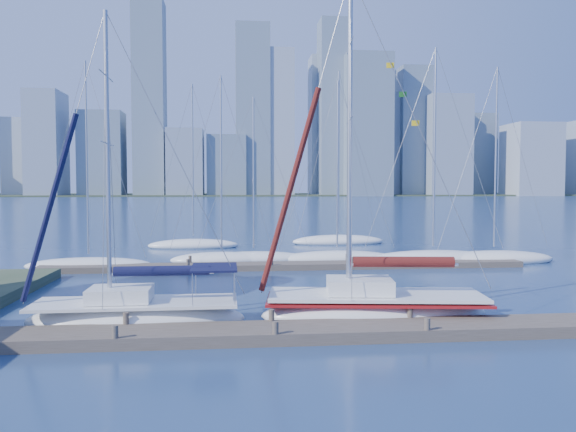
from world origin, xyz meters
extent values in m
plane|color=navy|center=(0.00, 0.00, 0.00)|extent=(700.00, 700.00, 0.00)
cube|color=#483F35|center=(0.00, 0.00, 0.20)|extent=(26.00, 2.00, 0.40)
cube|color=#483F35|center=(2.00, 16.00, 0.18)|extent=(30.00, 1.80, 0.36)
cube|color=#38472D|center=(0.00, 320.00, 0.00)|extent=(800.00, 100.00, 1.50)
ellipsoid|color=white|center=(-4.87, 2.16, 0.23)|extent=(7.92, 2.66, 1.39)
cube|color=white|center=(-4.87, 2.16, 0.88)|extent=(7.34, 2.44, 0.11)
cube|color=white|center=(-5.42, 2.16, 1.20)|extent=(2.23, 1.70, 0.51)
cylinder|color=silver|center=(-5.79, 2.15, 6.13)|extent=(0.17, 0.17, 10.42)
cylinder|color=silver|center=(-3.92, 2.17, 1.94)|extent=(3.74, 0.12, 0.09)
cylinder|color=black|center=(-3.92, 2.17, 2.03)|extent=(3.45, 0.40, 0.37)
cube|color=black|center=(-2.03, 2.19, 2.13)|extent=(1.68, 2.21, 0.07)
ellipsoid|color=white|center=(4.08, 2.24, 0.26)|extent=(9.03, 3.94, 1.53)
cube|color=white|center=(4.08, 2.24, 0.97)|extent=(8.36, 3.63, 0.12)
cube|color=white|center=(3.47, 2.32, 1.33)|extent=(2.67, 2.15, 0.56)
cylinder|color=silver|center=(3.07, 2.37, 7.02)|extent=(0.18, 0.18, 11.99)
cylinder|color=silver|center=(5.12, 2.11, 2.15)|extent=(4.12, 0.62, 0.10)
cylinder|color=#511111|center=(5.12, 2.11, 2.25)|extent=(3.83, 0.88, 0.41)
cube|color=maroon|center=(4.08, 2.24, 0.80)|extent=(8.56, 3.76, 0.10)
ellipsoid|color=white|center=(-10.27, 17.24, 0.19)|extent=(8.06, 4.58, 1.03)
cylinder|color=silver|center=(-10.27, 17.24, 6.88)|extent=(0.11, 0.11, 11.88)
ellipsoid|color=white|center=(-2.07, 19.14, 0.20)|extent=(7.02, 2.77, 1.07)
cylinder|color=silver|center=(-2.07, 19.14, 6.72)|extent=(0.12, 0.12, 11.48)
ellipsoid|color=white|center=(0.09, 19.32, 0.19)|extent=(7.92, 3.10, 1.06)
cylinder|color=silver|center=(0.09, 19.32, 6.04)|extent=(0.12, 0.12, 10.15)
ellipsoid|color=white|center=(5.78, 19.04, 0.20)|extent=(8.20, 2.58, 1.08)
cylinder|color=silver|center=(5.78, 19.04, 6.62)|extent=(0.12, 0.12, 11.26)
ellipsoid|color=white|center=(12.03, 17.66, 0.23)|extent=(9.39, 4.15, 1.26)
cylinder|color=silver|center=(12.03, 17.66, 7.70)|extent=(0.14, 0.14, 13.11)
ellipsoid|color=white|center=(16.15, 17.38, 0.22)|extent=(8.60, 3.53, 1.20)
cylinder|color=silver|center=(16.15, 17.38, 7.05)|extent=(0.13, 0.13, 11.92)
ellipsoid|color=white|center=(-4.59, 28.64, 0.20)|extent=(7.83, 4.00, 1.11)
cylinder|color=silver|center=(-4.59, 28.64, 7.28)|extent=(0.12, 0.12, 12.55)
ellipsoid|color=white|center=(8.06, 30.58, 0.22)|extent=(8.54, 5.28, 1.21)
cylinder|color=silver|center=(8.06, 30.58, 8.17)|extent=(0.13, 0.13, 14.14)
cube|color=#98A6B7|center=(-120.24, 308.29, 21.52)|extent=(13.37, 14.18, 43.04)
cube|color=#8594AC|center=(-96.77, 283.96, 27.01)|extent=(16.59, 23.42, 54.02)
cube|color=slate|center=(-69.73, 287.50, 22.30)|extent=(22.45, 17.63, 44.61)
cube|color=#98A6B7|center=(-47.55, 309.43, 20.68)|extent=(16.13, 17.61, 41.35)
cube|color=#8594AC|center=(-25.94, 284.92, 17.76)|extent=(18.95, 19.81, 35.52)
cube|color=slate|center=(-4.22, 286.68, 16.34)|extent=(20.74, 16.86, 32.67)
cube|color=#98A6B7|center=(21.35, 289.48, 39.71)|extent=(21.84, 14.99, 79.41)
cube|color=#8594AC|center=(51.90, 304.67, 39.72)|extent=(16.68, 17.46, 79.45)
cube|color=slate|center=(70.99, 278.50, 37.74)|extent=(24.49, 18.95, 75.48)
cube|color=#98A6B7|center=(91.42, 294.72, 28.66)|extent=(13.79, 17.11, 57.32)
cube|color=#8594AC|center=(115.77, 279.60, 27.30)|extent=(22.83, 18.80, 54.61)
cube|color=slate|center=(147.05, 309.52, 24.31)|extent=(16.95, 17.52, 48.63)
cube|color=#98A6B7|center=(164.09, 278.94, 19.89)|extent=(25.68, 23.94, 39.79)
cube|color=slate|center=(-45.00, 290.00, 51.86)|extent=(16.24, 18.00, 103.71)
cube|color=slate|center=(10.00, 290.00, 46.09)|extent=(18.40, 18.00, 92.19)
cube|color=slate|center=(55.00, 290.00, 48.02)|extent=(16.77, 18.00, 96.05)
cube|color=slate|center=(100.00, 290.00, 35.71)|extent=(16.91, 18.00, 71.42)
camera|label=1|loc=(-1.36, -18.55, 5.11)|focal=35.00mm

